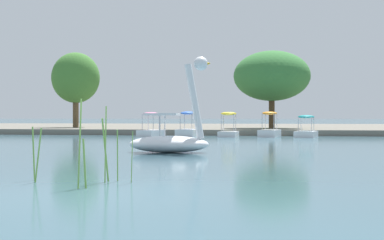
% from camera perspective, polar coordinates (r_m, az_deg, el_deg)
% --- Properties ---
extents(ground_plane, '(441.80, 441.80, 0.00)m').
position_cam_1_polar(ground_plane, '(9.03, -10.48, -7.72)').
color(ground_plane, '#385966').
extents(shore_bank_far, '(133.67, 27.15, 0.38)m').
position_cam_1_polar(shore_bank_far, '(48.35, 4.60, -0.85)').
color(shore_bank_far, '#6B665B').
rests_on(shore_bank_far, ground_plane).
extents(swan_boat, '(2.87, 1.38, 3.33)m').
position_cam_1_polar(swan_boat, '(18.74, -2.16, -1.74)').
color(swan_boat, white).
rests_on(swan_boat, ground_plane).
extents(pedal_boat_teal, '(1.60, 2.28, 1.33)m').
position_cam_1_polar(pedal_boat_teal, '(33.26, 11.96, -1.07)').
color(pedal_boat_teal, white).
rests_on(pedal_boat_teal, ground_plane).
extents(pedal_boat_orange, '(1.46, 2.13, 1.54)m').
position_cam_1_polar(pedal_boat_orange, '(33.29, 8.19, -1.00)').
color(pedal_boat_orange, white).
rests_on(pedal_boat_orange, ground_plane).
extents(pedal_boat_yellow, '(1.22, 1.87, 1.52)m').
position_cam_1_polar(pedal_boat_yellow, '(33.13, 3.88, -0.98)').
color(pedal_boat_yellow, white).
rests_on(pedal_boat_yellow, ground_plane).
extents(pedal_boat_blue, '(1.34, 2.27, 1.56)m').
position_cam_1_polar(pedal_boat_blue, '(33.32, -0.41, -0.99)').
color(pedal_boat_blue, white).
rests_on(pedal_boat_blue, ground_plane).
extents(pedal_boat_pink, '(1.48, 2.13, 1.51)m').
position_cam_1_polar(pedal_boat_pink, '(33.60, -4.39, -1.00)').
color(pedal_boat_pink, white).
rests_on(pedal_boat_pink, ground_plane).
extents(tree_broadleaf_right, '(4.48, 4.05, 5.86)m').
position_cam_1_polar(tree_broadleaf_right, '(43.24, -12.19, 4.35)').
color(tree_broadleaf_right, brown).
rests_on(tree_broadleaf_right, shore_bank_far).
extents(tree_broadleaf_left, '(7.50, 7.57, 5.63)m').
position_cam_1_polar(tree_broadleaf_left, '(39.71, 8.42, 4.62)').
color(tree_broadleaf_left, '#4C3823').
rests_on(tree_broadleaf_left, shore_bank_far).
extents(reed_clump_foreground, '(2.66, 1.19, 1.59)m').
position_cam_1_polar(reed_clump_foreground, '(10.41, -13.00, -3.31)').
color(reed_clump_foreground, '#669942').
rests_on(reed_clump_foreground, ground_plane).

